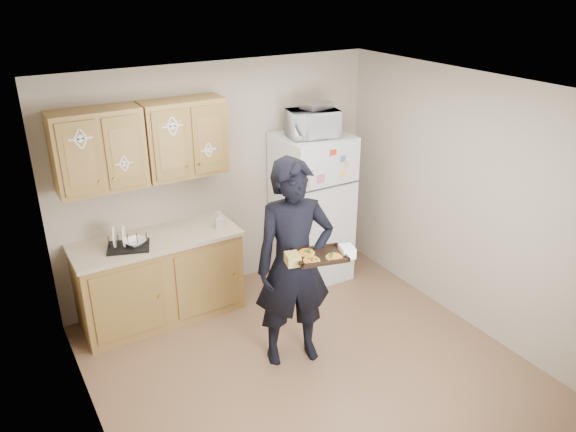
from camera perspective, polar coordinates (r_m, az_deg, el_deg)
The scene contains 22 objects.
floor at distance 5.30m, azimuth 2.05°, elevation -15.07°, with size 3.60×3.60×0.00m, color brown.
ceiling at distance 4.21m, azimuth 2.56°, elevation 12.46°, with size 3.60×3.60×0.00m, color silver.
wall_back at distance 6.09m, azimuth -6.97°, elevation 3.66°, with size 3.60×0.04×2.50m, color #AC9F8B.
wall_front at distance 3.49m, azimuth 19.05°, elevation -14.23°, with size 3.60×0.04×2.50m, color #AC9F8B.
wall_left at distance 4.06m, azimuth -19.87°, elevation -8.59°, with size 0.04×3.60×2.50m, color #AC9F8B.
wall_right at distance 5.73m, azimuth 17.59°, elevation 1.36°, with size 0.04×3.60×2.50m, color #AC9F8B.
refrigerator at distance 6.35m, azimuth 2.42°, elevation 0.81°, with size 0.75×0.70×1.70m, color white.
base_cabinet at distance 5.89m, azimuth -12.86°, elevation -6.31°, with size 1.60×0.60×0.86m, color olive.
countertop at distance 5.69m, azimuth -13.27°, elevation -2.38°, with size 1.64×0.64×0.04m, color #BAA58F.
upper_cab_left at distance 5.38m, azimuth -18.71°, elevation 6.32°, with size 0.80×0.33×0.75m, color olive.
upper_cab_right at distance 5.60m, azimuth -10.52°, elevation 7.83°, with size 0.80×0.33×0.75m, color olive.
cereal_box at distance 7.09m, azimuth 4.77°, elevation -2.85°, with size 0.20×0.07×0.32m, color #C48D45.
person at distance 4.91m, azimuth 0.61°, elevation -4.95°, with size 0.70×0.46×1.93m, color black.
baking_tray at distance 4.64m, azimuth 3.28°, elevation -4.11°, with size 0.41×0.30×0.04m, color black.
pizza_front_left at distance 4.55m, azimuth 2.42°, elevation -4.48°, with size 0.14×0.14×0.02m, color orange.
pizza_front_right at distance 4.61m, azimuth 4.71°, elevation -4.15°, with size 0.14×0.14×0.02m, color orange.
pizza_back_left at distance 4.66m, azimuth 1.88°, elevation -3.71°, with size 0.14×0.14×0.02m, color orange.
microwave at distance 5.97m, azimuth 2.51°, elevation 9.39°, with size 0.52×0.35×0.29m, color white.
foil_pan at distance 5.99m, azimuth 2.89°, elevation 11.15°, with size 0.30×0.21×0.06m, color silver.
dish_rack at distance 5.52m, azimuth -15.96°, elevation -2.41°, with size 0.39×0.29×0.15m, color black.
bowl at distance 5.54m, azimuth -15.27°, elevation -2.57°, with size 0.20×0.20×0.05m, color white.
soap_bottle at distance 5.77m, azimuth -7.02°, elevation -0.33°, with size 0.08×0.08×0.18m, color white.
Camera 1 is at (-2.27, -3.45, 3.32)m, focal length 35.00 mm.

